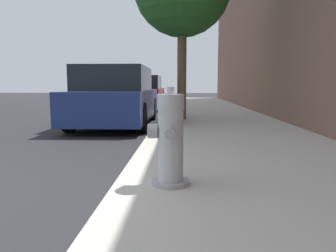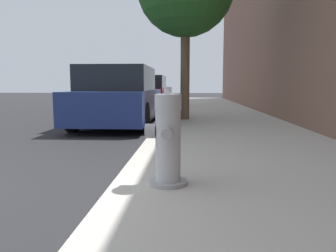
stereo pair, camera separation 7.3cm
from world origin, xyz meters
TOP-DOWN VIEW (x-y plane):
  - sidewalk_slab at (3.22, 0.00)m, footprint 3.00×40.00m
  - fire_hydrant at (2.22, 0.28)m, footprint 0.36×0.36m
  - parked_car_near at (0.67, 5.69)m, footprint 1.75×4.25m
  - parked_car_mid at (0.59, 11.29)m, footprint 1.81×4.11m

SIDE VIEW (x-z plane):
  - sidewalk_slab at x=3.22m, z-range 0.00..0.16m
  - fire_hydrant at x=2.22m, z-range 0.12..0.96m
  - parked_car_mid at x=0.59m, z-range -0.01..1.38m
  - parked_car_near at x=0.67m, z-range -0.03..1.43m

